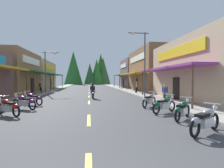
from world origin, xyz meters
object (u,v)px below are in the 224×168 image
Objects in this scene: streetlamp_right at (142,56)px; pedestrian_waiting at (41,86)px; rider_cruising_lead at (93,92)px; streetlamp_left at (48,66)px; pedestrian_browsing at (137,87)px; motorcycle_parked_right_1 at (183,109)px; pedestrian_strolling at (165,92)px; motorcycle_parked_right_2 at (164,104)px; motorcycle_parked_right_3 at (149,100)px; rider_cruising_trailing at (92,87)px; motorcycle_parked_left_1 at (8,107)px; pedestrian_by_shop at (41,87)px; motorcycle_parked_left_3 at (32,99)px; motorcycle_parked_right_0 at (205,120)px; motorcycle_parked_left_2 at (24,102)px.

streetlamp_right reaches higher than pedestrian_waiting.
pedestrian_waiting is at bearing 32.98° from rider_cruising_lead.
pedestrian_browsing is (11.92, -1.50, -2.82)m from streetlamp_left.
pedestrian_strolling is (1.76, 5.89, 0.40)m from motorcycle_parked_right_1.
motorcycle_parked_right_3 is (-0.08, 2.30, 0.00)m from motorcycle_parked_right_2.
pedestrian_strolling is at bearing 34.24° from motorcycle_parked_right_2.
motorcycle_parked_left_1 is at bearing 169.10° from rider_cruising_trailing.
pedestrian_by_shop is at bearing -172.57° from streetlamp_left.
motorcycle_parked_left_3 is at bearing 101.94° from motorcycle_parked_right_1.
motorcycle_parked_right_2 is at bearing 119.47° from pedestrian_by_shop.
streetlamp_left is 12.34m from pedestrian_browsing.
motorcycle_parked_right_0 is at bearing -124.33° from motorcycle_parked_right_2.
pedestrian_waiting is 20.37m from pedestrian_strolling.
pedestrian_strolling is (2.01, 1.91, 0.40)m from motorcycle_parked_right_3.
motorcycle_parked_left_2 is 1.13× the size of pedestrian_by_shop.
motorcycle_parked_left_2 is 17.34m from pedestrian_waiting.
pedestrian_waiting is at bearing 78.19° from motorcycle_parked_right_3.
streetlamp_right reaches higher than rider_cruising_trailing.
motorcycle_parked_right_3 is 8.29m from motorcycle_parked_left_2.
pedestrian_strolling is at bearing -159.34° from rider_cruising_trailing.
pedestrian_browsing reaches higher than rider_cruising_trailing.
pedestrian_waiting is at bearing 179.43° from pedestrian_browsing.
pedestrian_browsing is at bearing 168.03° from pedestrian_by_shop.
streetlamp_left reaches higher than pedestrian_strolling.
motorcycle_parked_right_0 is at bearing -125.93° from pedestrian_waiting.
motorcycle_parked_left_3 is at bearing -52.85° from motorcycle_parked_left_1.
rider_cruising_lead is at bearing -105.81° from motorcycle_parked_left_3.
rider_cruising_lead is (-3.84, 5.80, 0.17)m from motorcycle_parked_right_3.
streetlamp_right is at bearing 52.29° from motorcycle_parked_right_0.
motorcycle_parked_right_3 is 20.62m from pedestrian_waiting.
motorcycle_parked_right_0 is 3.89m from motorcycle_parked_right_2.
pedestrian_waiting reaches higher than motorcycle_parked_right_2.
pedestrian_by_shop is at bearing 151.19° from streetlamp_right.
motorcycle_parked_right_0 is (-1.50, -12.38, -3.94)m from streetlamp_right.
motorcycle_parked_right_2 and motorcycle_parked_left_3 have the same top height.
pedestrian_by_shop is (-10.64, 15.06, 0.46)m from motorcycle_parked_right_2.
pedestrian_browsing is (12.78, -1.39, 0.00)m from pedestrian_by_shop.
streetlamp_right reaches higher than motorcycle_parked_left_2.
pedestrian_browsing reaches higher than motorcycle_parked_left_2.
motorcycle_parked_right_1 is 3.99m from motorcycle_parked_right_3.
motorcycle_parked_left_1 is 1.07× the size of pedestrian_browsing.
motorcycle_parked_left_1 is 11.14m from pedestrian_strolling.
rider_cruising_lead is 1.31× the size of pedestrian_by_shop.
motorcycle_parked_left_3 is at bearing 166.30° from rider_cruising_trailing.
motorcycle_parked_right_1 is (-1.11, -10.18, -3.94)m from streetlamp_right.
motorcycle_parked_right_2 is 1.07× the size of motorcycle_parked_left_1.
rider_cruising_trailing reaches higher than motorcycle_parked_right_0.
streetlamp_left is 19.85m from motorcycle_parked_right_1.
pedestrian_waiting is at bearing -42.60° from motorcycle_parked_left_1.
motorcycle_parked_right_2 is 2.30m from motorcycle_parked_right_3.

